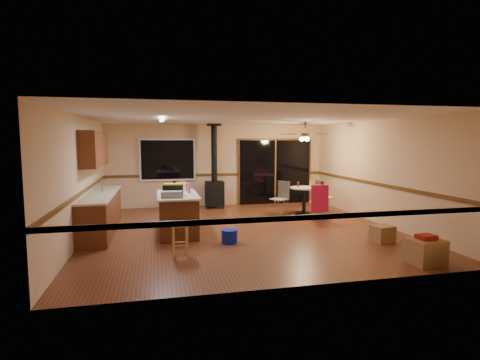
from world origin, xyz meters
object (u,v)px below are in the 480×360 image
object	(u,v)px
toolbox_black	(173,190)
box_corner_b	(382,234)
kitchen_island	(178,214)
wood_stove	(214,185)
chair_left	(282,194)
bar_stool	(180,239)
blue_bucket	(229,236)
box_corner_a	(425,251)
chair_right	(320,193)
toolbox_grey	(172,194)
dining_table	(304,196)
box_under_window	(173,203)
chair_near	(319,198)

from	to	relation	value
toolbox_black	box_corner_b	xyz separation A→B (m)	(4.20, -1.41, -0.85)
kitchen_island	box_corner_b	size ratio (longest dim) A/B	4.05
wood_stove	chair_left	size ratio (longest dim) A/B	4.53
bar_stool	box_corner_b	size ratio (longest dim) A/B	1.47
toolbox_black	bar_stool	distance (m)	1.63
wood_stove	bar_stool	bearing A→B (deg)	-106.01
bar_stool	chair_left	xyz separation A→B (m)	(3.06, 3.26, 0.28)
blue_bucket	box_corner_b	world-z (taller)	box_corner_b
chair_left	box_corner_a	bearing A→B (deg)	-77.90
blue_bucket	box_corner_b	xyz separation A→B (m)	(3.11, -0.60, 0.03)
chair_right	box_corner_b	bearing A→B (deg)	-90.69
box_corner_a	box_corner_b	bearing A→B (deg)	85.81
chair_left	toolbox_grey	bearing A→B (deg)	-146.31
dining_table	chair_right	xyz separation A→B (m)	(0.52, 0.06, 0.07)
blue_bucket	box_corner_a	world-z (taller)	box_corner_a
chair_left	chair_right	bearing A→B (deg)	-4.65
bar_stool	box_corner_a	xyz separation A→B (m)	(4.05, -1.35, -0.09)
kitchen_island	box_corner_b	world-z (taller)	kitchen_island
toolbox_black	chair_right	xyz separation A→B (m)	(4.23, 1.71, -0.42)
bar_stool	chair_right	size ratio (longest dim) A/B	0.87
toolbox_black	box_under_window	xyz separation A→B (m)	(0.14, 3.31, -0.83)
box_corner_b	chair_right	bearing A→B (deg)	89.31
box_corner_a	box_corner_b	xyz separation A→B (m)	(0.10, 1.40, -0.04)
toolbox_black	bar_stool	size ratio (longest dim) A/B	0.69
box_corner_a	box_corner_b	size ratio (longest dim) A/B	1.34
wood_stove	box_corner_b	world-z (taller)	wood_stove
toolbox_grey	kitchen_island	bearing A→B (deg)	74.02
toolbox_black	bar_stool	bearing A→B (deg)	-88.13
wood_stove	box_corner_a	distance (m)	6.66
dining_table	toolbox_grey	bearing A→B (deg)	-152.68
kitchen_island	box_corner_a	size ratio (longest dim) A/B	3.02
blue_bucket	chair_right	distance (m)	4.06
kitchen_island	toolbox_black	world-z (taller)	toolbox_black
wood_stove	box_under_window	world-z (taller)	wood_stove
toolbox_grey	toolbox_black	distance (m)	0.30
wood_stove	chair_left	bearing A→B (deg)	-40.66
bar_stool	dining_table	distance (m)	4.81
box_under_window	dining_table	bearing A→B (deg)	-25.01
box_corner_b	kitchen_island	bearing A→B (deg)	158.40
toolbox_grey	chair_left	xyz separation A→B (m)	(3.15, 2.10, -0.38)
blue_bucket	box_corner_b	bearing A→B (deg)	-10.87
chair_near	chair_right	xyz separation A→B (m)	(0.46, 0.94, 0.00)
dining_table	kitchen_island	bearing A→B (deg)	-158.37
wood_stove	toolbox_black	xyz separation A→B (m)	(-1.40, -3.26, 0.29)
dining_table	box_corner_b	bearing A→B (deg)	-81.06
dining_table	toolbox_black	bearing A→B (deg)	-156.13
toolbox_black	toolbox_grey	bearing A→B (deg)	-98.12
wood_stove	toolbox_black	size ratio (longest dim) A/B	6.02
kitchen_island	dining_table	world-z (taller)	kitchen_island
kitchen_island	dining_table	xyz separation A→B (m)	(3.61, 1.43, 0.07)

